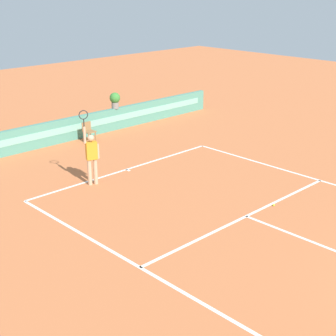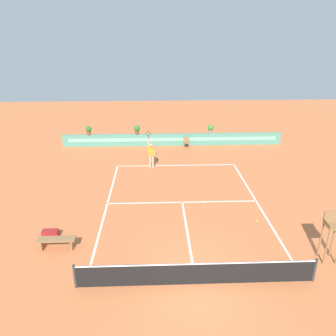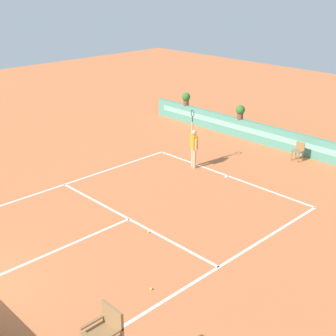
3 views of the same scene
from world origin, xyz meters
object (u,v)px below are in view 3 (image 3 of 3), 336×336
object	(u,v)px
ball_kid_chair	(298,150)
tennis_ball_near_baseline	(149,232)
potted_plant_far_left	(186,98)
tennis_ball_mid_court	(151,289)
potted_plant_left	(240,111)
tennis_player	(194,145)

from	to	relation	value
ball_kid_chair	tennis_ball_near_baseline	distance (m)	9.40
potted_plant_far_left	tennis_ball_mid_court	bearing A→B (deg)	-49.57
ball_kid_chair	tennis_ball_near_baseline	xyz separation A→B (m)	(0.13, -9.39, -0.44)
ball_kid_chair	tennis_ball_near_baseline	world-z (taller)	ball_kid_chair
ball_kid_chair	potted_plant_left	size ratio (longest dim) A/B	1.17
tennis_player	potted_plant_left	bearing A→B (deg)	104.00
potted_plant_left	tennis_ball_mid_court	bearing A→B (deg)	-62.04
tennis_player	potted_plant_left	distance (m)	4.99
tennis_ball_near_baseline	tennis_player	bearing A→B (deg)	118.78
tennis_ball_near_baseline	potted_plant_far_left	world-z (taller)	potted_plant_far_left
ball_kid_chair	tennis_player	world-z (taller)	tennis_player
tennis_ball_near_baseline	tennis_ball_mid_court	bearing A→B (deg)	-40.87
tennis_player	potted_plant_far_left	size ratio (longest dim) A/B	3.57
potted_plant_left	tennis_player	bearing A→B (deg)	-76.00
ball_kid_chair	potted_plant_left	distance (m)	4.15
tennis_ball_mid_court	tennis_ball_near_baseline	bearing A→B (deg)	139.13
tennis_player	tennis_ball_near_baseline	xyz separation A→B (m)	(2.91, -5.30, -1.02)
potted_plant_left	potted_plant_far_left	world-z (taller)	same
tennis_ball_near_baseline	tennis_ball_mid_court	world-z (taller)	same
tennis_ball_near_baseline	potted_plant_left	size ratio (longest dim) A/B	0.09
ball_kid_chair	tennis_ball_near_baseline	bearing A→B (deg)	-89.20
tennis_player	tennis_ball_near_baseline	size ratio (longest dim) A/B	38.01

